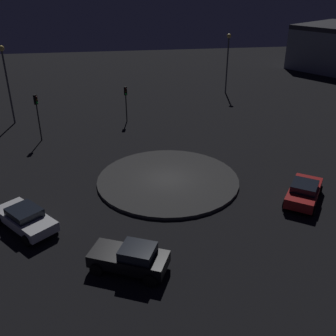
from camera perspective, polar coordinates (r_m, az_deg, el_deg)
name	(u,v)px	position (r m, az deg, el deg)	size (l,w,h in m)	color
ground_plane	(168,181)	(30.17, 0.00, -1.96)	(117.14, 117.14, 0.00)	black
roundabout_island	(168,180)	(30.12, 0.00, -1.75)	(10.88, 10.88, 0.24)	#383838
car_white	(25,218)	(26.03, -20.12, -6.86)	(4.71, 4.38, 1.42)	white
car_red	(304,192)	(28.87, 19.23, -3.27)	(4.62, 4.08, 1.48)	red
car_black	(131,258)	(21.40, -5.49, -12.91)	(3.36, 4.53, 1.58)	black
traffic_light_east	(126,97)	(42.21, -6.18, 10.27)	(0.38, 0.33, 3.82)	#2D2D2D
traffic_light_northeast	(37,109)	(38.62, -18.57, 8.22)	(0.38, 0.39, 4.48)	#2D2D2D
streetlamp_northeast	(5,71)	(43.99, -22.64, 12.92)	(0.58, 0.58, 8.09)	#4C4C51
streetlamp_southeast	(228,53)	(53.33, 8.74, 16.21)	(0.55, 0.55, 7.63)	#4C4C51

